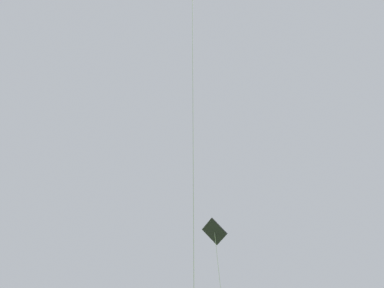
# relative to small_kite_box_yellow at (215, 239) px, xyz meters

# --- Properties ---
(small_kite_box_yellow) EXTENTS (2.54, 1.88, 8.47)m
(small_kite_box_yellow) POSITION_rel_small_kite_box_yellow_xyz_m (0.00, 0.00, 0.00)
(small_kite_box_yellow) COLOR black
(small_kite_box_yellow) RESTS_ON ground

